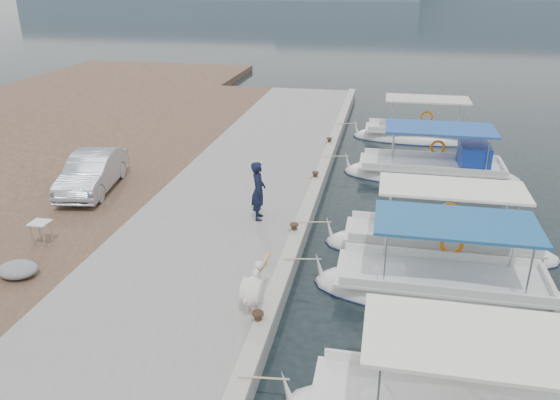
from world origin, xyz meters
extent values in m
plane|color=black|center=(0.00, 0.00, 0.00)|extent=(400.00, 400.00, 0.00)
cube|color=gray|center=(-3.00, 5.00, 0.25)|extent=(6.00, 40.00, 0.50)
cube|color=#A8A395|center=(-0.22, 5.00, 0.56)|extent=(0.44, 40.00, 0.12)
cube|color=#4E3529|center=(-8.00, 5.00, 0.25)|extent=(4.00, 40.00, 0.50)
cube|color=white|center=(4.20, -5.52, 2.19)|extent=(4.11, 2.20, 0.08)
cylinder|color=silver|center=(2.49, -6.42, 1.35)|extent=(0.05, 0.05, 1.60)
torus|color=orange|center=(4.33, -4.39, 1.00)|extent=(0.68, 0.12, 0.68)
ellipsoid|color=silver|center=(4.08, -0.50, 0.05)|extent=(6.96, 2.39, 1.30)
ellipsoid|color=#16349C|center=(4.08, -0.50, 0.03)|extent=(7.00, 2.44, 0.22)
cube|color=silver|center=(4.08, -0.50, 0.55)|extent=(5.71, 2.06, 0.08)
cube|color=#1D5A94|center=(4.25, -0.50, 2.19)|extent=(4.18, 2.20, 0.08)
cylinder|color=silver|center=(2.51, -1.40, 1.35)|extent=(0.05, 0.05, 1.60)
torus|color=orange|center=(4.38, 0.63, 1.00)|extent=(0.68, 0.12, 0.68)
ellipsoid|color=silver|center=(4.21, 2.03, 0.05)|extent=(7.22, 2.05, 1.30)
ellipsoid|color=#16349C|center=(4.21, 2.03, 0.03)|extent=(7.26, 2.09, 0.22)
cube|color=silver|center=(4.21, 2.03, 0.55)|extent=(5.92, 1.77, 0.08)
cube|color=white|center=(4.39, 2.03, 2.19)|extent=(4.33, 1.89, 0.08)
cylinder|color=silver|center=(2.59, 1.26, 1.35)|extent=(0.05, 0.05, 1.60)
torus|color=orange|center=(4.51, 3.01, 1.00)|extent=(0.68, 0.12, 0.68)
ellipsoid|color=silver|center=(4.33, 9.09, 0.05)|extent=(7.47, 2.56, 1.30)
ellipsoid|color=#16349C|center=(4.33, 9.09, 0.03)|extent=(7.51, 2.61, 0.22)
cube|color=silver|center=(4.33, 9.09, 0.55)|extent=(6.12, 2.20, 0.08)
cube|color=#214EA8|center=(4.52, 9.09, 2.19)|extent=(4.48, 2.35, 0.08)
cylinder|color=silver|center=(2.65, 8.13, 1.35)|extent=(0.05, 0.05, 1.60)
torus|color=orange|center=(4.63, 10.31, 1.00)|extent=(0.68, 0.12, 0.68)
cube|color=#16349C|center=(6.01, 9.09, 1.10)|extent=(1.20, 1.79, 1.00)
ellipsoid|color=silver|center=(4.13, 14.90, 0.05)|extent=(7.05, 2.20, 1.30)
ellipsoid|color=#16349C|center=(4.13, 14.90, 0.03)|extent=(7.09, 2.25, 0.22)
cube|color=silver|center=(4.13, 14.90, 0.55)|extent=(5.78, 1.89, 0.08)
cube|color=silver|center=(4.30, 14.90, 2.19)|extent=(4.23, 2.03, 0.08)
cylinder|color=silver|center=(2.54, 14.07, 1.35)|extent=(0.05, 0.05, 1.60)
torus|color=orange|center=(4.43, 15.94, 1.00)|extent=(0.68, 0.12, 0.68)
cylinder|color=black|center=(-0.35, -3.50, 0.65)|extent=(0.18, 0.18, 0.30)
cylinder|color=black|center=(-0.35, -3.50, 0.80)|extent=(0.28, 0.28, 0.05)
cylinder|color=black|center=(-0.35, 1.50, 0.65)|extent=(0.18, 0.18, 0.30)
cylinder|color=black|center=(-0.35, 1.50, 0.80)|extent=(0.28, 0.28, 0.05)
cylinder|color=black|center=(-0.35, 6.50, 0.65)|extent=(0.18, 0.18, 0.30)
cylinder|color=black|center=(-0.35, 6.50, 0.80)|extent=(0.28, 0.28, 0.05)
cylinder|color=black|center=(-0.35, 11.50, 0.65)|extent=(0.18, 0.18, 0.30)
cylinder|color=black|center=(-0.35, 11.50, 0.80)|extent=(0.28, 0.28, 0.05)
cylinder|color=tan|center=(-0.69, -3.00, 0.68)|extent=(0.06, 0.06, 0.36)
cylinder|color=tan|center=(-0.51, -3.03, 0.68)|extent=(0.06, 0.06, 0.36)
ellipsoid|color=white|center=(-0.60, -3.01, 1.08)|extent=(0.65, 0.93, 0.67)
cylinder|color=white|center=(-0.55, -2.71, 1.37)|extent=(0.19, 0.33, 0.36)
sphere|color=white|center=(-0.53, -2.60, 1.57)|extent=(0.22, 0.22, 0.22)
cone|color=#EAA566|center=(-0.47, -2.27, 1.47)|extent=(0.22, 0.66, 0.26)
imported|color=black|center=(-1.72, 2.38, 1.51)|extent=(0.61, 0.81, 2.01)
imported|color=#AEB9C7|center=(-8.52, 3.74, 1.21)|extent=(2.18, 4.52, 1.43)
ellipsoid|color=gray|center=(-7.31, -2.60, 0.70)|extent=(1.10, 0.90, 0.40)
cylinder|color=silver|center=(-7.99, -0.94, 0.85)|extent=(0.06, 0.06, 0.70)
cylinder|color=silver|center=(-7.59, -0.94, 0.85)|extent=(0.06, 0.06, 0.70)
cylinder|color=silver|center=(-7.99, -0.54, 0.85)|extent=(0.06, 0.06, 0.70)
cylinder|color=silver|center=(-7.59, -0.54, 0.85)|extent=(0.06, 0.06, 0.70)
cube|color=white|center=(-7.79, -0.74, 1.21)|extent=(0.55, 0.55, 0.03)
camera|label=1|loc=(2.26, -13.99, 8.17)|focal=35.00mm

